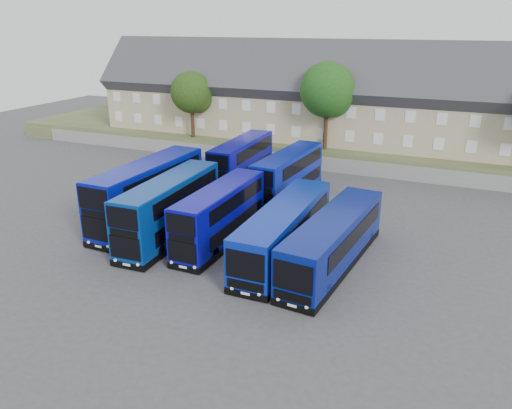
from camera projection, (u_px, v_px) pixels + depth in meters
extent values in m
plane|color=#414045|center=(189.00, 259.00, 33.32)|extent=(120.00, 120.00, 0.00)
cube|color=slate|center=(302.00, 161.00, 53.76)|extent=(70.00, 0.40, 1.50)
cube|color=#4B5530|center=(327.00, 140.00, 62.30)|extent=(80.00, 20.00, 2.00)
cube|color=tan|center=(146.00, 101.00, 66.35)|extent=(6.00, 8.00, 6.00)
cube|color=#353539|center=(144.00, 78.00, 65.31)|extent=(6.00, 10.40, 10.40)
cube|color=brown|center=(151.00, 47.00, 63.43)|extent=(0.60, 0.90, 1.40)
cube|color=tan|center=(185.00, 104.00, 64.13)|extent=(6.00, 8.00, 6.00)
cube|color=#353539|center=(184.00, 80.00, 63.09)|extent=(6.00, 10.40, 10.40)
cube|color=brown|center=(193.00, 48.00, 61.21)|extent=(0.60, 0.90, 1.40)
cube|color=tan|center=(227.00, 107.00, 61.91)|extent=(6.00, 8.00, 6.00)
cube|color=#353539|center=(226.00, 82.00, 60.87)|extent=(6.00, 10.40, 10.40)
cube|color=brown|center=(237.00, 49.00, 58.99)|extent=(0.60, 0.90, 1.40)
cube|color=tan|center=(271.00, 110.00, 59.69)|extent=(6.00, 8.00, 6.00)
cube|color=#353539|center=(272.00, 84.00, 58.65)|extent=(6.00, 10.40, 10.40)
cube|color=brown|center=(284.00, 50.00, 56.77)|extent=(0.60, 0.90, 1.40)
cube|color=tan|center=(320.00, 113.00, 57.47)|extent=(6.00, 8.00, 6.00)
cube|color=#353539|center=(321.00, 87.00, 56.43)|extent=(6.00, 10.40, 10.40)
cube|color=brown|center=(336.00, 52.00, 54.55)|extent=(0.60, 0.90, 1.40)
cube|color=tan|center=(372.00, 117.00, 55.25)|extent=(6.00, 8.00, 6.00)
cube|color=#353539|center=(374.00, 89.00, 54.21)|extent=(6.00, 10.40, 10.40)
cube|color=brown|center=(392.00, 53.00, 52.33)|extent=(0.60, 0.90, 1.40)
cube|color=tan|center=(429.00, 121.00, 53.03)|extent=(6.00, 8.00, 6.00)
cube|color=#353539|center=(432.00, 92.00, 51.99)|extent=(6.00, 10.40, 10.40)
cube|color=brown|center=(452.00, 54.00, 50.11)|extent=(0.60, 0.90, 1.40)
cube|color=tan|center=(490.00, 125.00, 50.81)|extent=(6.00, 8.00, 6.00)
cube|color=#353539|center=(495.00, 95.00, 49.77)|extent=(6.00, 10.40, 10.40)
cube|color=#081296|center=(148.00, 191.00, 38.69)|extent=(2.97, 12.00, 4.43)
cube|color=black|center=(150.00, 218.00, 39.47)|extent=(3.01, 12.04, 0.45)
cube|color=black|center=(96.00, 229.00, 33.86)|extent=(2.41, 0.11, 1.63)
cube|color=black|center=(93.00, 199.00, 33.11)|extent=(2.41, 0.11, 1.52)
cylinder|color=black|center=(106.00, 231.00, 36.65)|extent=(0.32, 1.01, 1.00)
cube|color=navy|center=(170.00, 207.00, 35.91)|extent=(2.87, 11.14, 4.08)
cube|color=black|center=(171.00, 234.00, 36.63)|extent=(2.92, 11.18, 0.45)
cube|color=black|center=(125.00, 248.00, 31.33)|extent=(2.22, 0.13, 1.51)
cube|color=black|center=(122.00, 218.00, 30.64)|extent=(2.22, 0.13, 1.41)
cylinder|color=black|center=(132.00, 247.00, 34.03)|extent=(0.33, 1.01, 1.00)
cube|color=#08089A|center=(220.00, 213.00, 35.19)|extent=(2.46, 10.22, 3.73)
cube|color=black|center=(221.00, 238.00, 35.85)|extent=(2.50, 10.26, 0.45)
cube|color=black|center=(182.00, 252.00, 31.07)|extent=(2.02, 0.09, 1.39)
cube|color=black|center=(180.00, 225.00, 30.42)|extent=(2.02, 0.09, 1.30)
cylinder|color=black|center=(188.00, 249.00, 33.69)|extent=(0.31, 1.00, 1.00)
cube|color=#08089D|center=(242.00, 160.00, 48.45)|extent=(2.57, 10.55, 3.85)
cube|color=black|center=(242.00, 180.00, 49.14)|extent=(2.61, 10.59, 0.45)
cube|color=black|center=(218.00, 183.00, 44.14)|extent=(2.09, 0.10, 1.43)
cube|color=black|center=(217.00, 162.00, 43.48)|extent=(2.09, 0.10, 1.34)
cylinder|color=black|center=(219.00, 185.00, 46.79)|extent=(0.32, 1.00, 1.00)
cube|color=#081AA3|center=(288.00, 175.00, 43.91)|extent=(3.16, 10.62, 3.84)
cube|color=black|center=(288.00, 196.00, 44.59)|extent=(3.20, 10.66, 0.45)
cube|color=black|center=(261.00, 201.00, 39.80)|extent=(2.08, 0.22, 1.43)
cube|color=black|center=(261.00, 178.00, 39.14)|extent=(2.08, 0.22, 1.33)
cylinder|color=black|center=(262.00, 202.00, 42.44)|extent=(0.37, 1.02, 1.00)
cube|color=#0822A3|center=(284.00, 229.00, 33.34)|extent=(2.66, 12.71, 3.15)
cube|color=black|center=(284.00, 251.00, 33.90)|extent=(2.70, 12.75, 0.45)
cube|color=black|center=(245.00, 266.00, 27.74)|extent=(2.35, 0.06, 1.69)
cylinder|color=black|center=(243.00, 271.00, 30.68)|extent=(0.30, 1.00, 1.00)
cube|color=navy|center=(334.00, 239.00, 31.82)|extent=(3.76, 12.68, 3.08)
cube|color=black|center=(332.00, 262.00, 32.37)|extent=(3.81, 12.72, 0.45)
cube|color=black|center=(293.00, 277.00, 26.56)|extent=(2.30, 0.28, 1.67)
cylinder|color=black|center=(290.00, 281.00, 29.48)|extent=(0.39, 1.02, 1.00)
cylinder|color=#382314|center=(193.00, 121.00, 58.72)|extent=(0.44, 0.44, 3.75)
sphere|color=#19310D|center=(191.00, 92.00, 57.56)|extent=(4.80, 4.80, 4.80)
sphere|color=#19310D|center=(198.00, 99.00, 57.94)|extent=(3.30, 3.30, 3.30)
cylinder|color=#382314|center=(326.00, 128.00, 53.10)|extent=(0.44, 0.44, 4.50)
sphere|color=#1A3D10|center=(327.00, 90.00, 51.71)|extent=(5.76, 5.76, 5.76)
sphere|color=#1A3D10|center=(334.00, 98.00, 52.14)|extent=(3.96, 3.96, 3.96)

